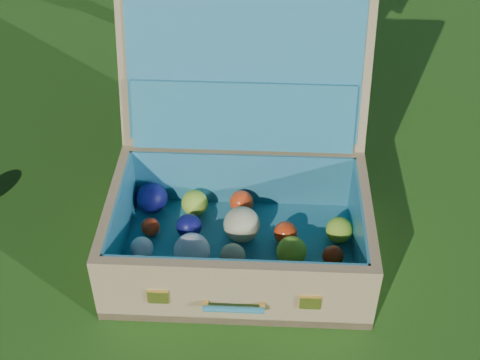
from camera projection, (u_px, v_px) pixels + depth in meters
name	position (u px, v px, depth m)	size (l,w,h in m)	color
ground	(196.00, 225.00, 1.75)	(60.00, 60.00, 0.00)	#215114
suitcase	(239.00, 184.00, 1.62)	(0.62, 0.59, 0.58)	tan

